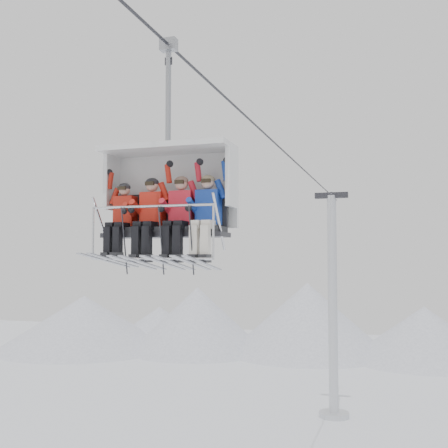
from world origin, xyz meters
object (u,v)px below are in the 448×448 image
(lift_tower_right, at_px, (333,319))
(skier_center_left, at_px, (150,216))
(skier_center_right, at_px, (180,215))
(skier_far_left, at_px, (122,218))
(skier_far_right, at_px, (206,214))
(chairlift_carrier, at_px, (170,191))

(lift_tower_right, distance_m, skier_center_left, 25.91)
(skier_center_left, distance_m, skier_center_right, 0.56)
(skier_far_left, xyz_separation_m, skier_far_right, (1.59, 0.01, 0.04))
(lift_tower_right, relative_size, skier_center_left, 7.99)
(chairlift_carrier, xyz_separation_m, skier_far_left, (-0.80, -0.31, -0.50))
(chairlift_carrier, bearing_deg, skier_center_right, -45.37)
(lift_tower_right, xyz_separation_m, skier_far_left, (-0.80, -25.54, 4.39))
(skier_center_right, relative_size, skier_far_right, 1.00)
(skier_far_right, bearing_deg, skier_center_left, -179.96)
(skier_center_left, bearing_deg, chairlift_carrier, 49.89)
(skier_center_left, bearing_deg, skier_center_right, 0.07)
(chairlift_carrier, xyz_separation_m, skier_center_right, (0.30, -0.30, -0.47))
(skier_far_left, relative_size, skier_center_right, 1.00)
(lift_tower_right, height_order, skier_far_left, lift_tower_right)
(lift_tower_right, bearing_deg, skier_far_left, -91.79)
(lift_tower_right, xyz_separation_m, skier_center_left, (-0.26, -25.53, 4.43))
(skier_center_right, bearing_deg, skier_far_left, -179.45)
(lift_tower_right, distance_m, chairlift_carrier, 25.69)
(skier_far_left, height_order, skier_center_left, skier_center_left)
(lift_tower_right, bearing_deg, skier_center_left, -90.58)
(skier_far_left, relative_size, skier_far_right, 1.00)
(skier_far_left, bearing_deg, chairlift_carrier, 21.47)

